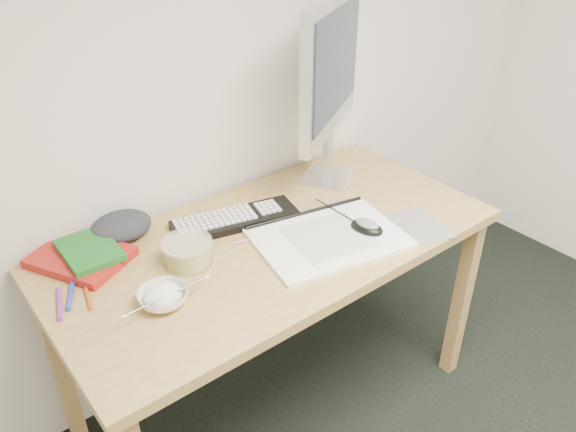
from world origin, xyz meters
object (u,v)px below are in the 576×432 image
object	(u,v)px
keyboard	(235,220)
monitor	(331,71)
desk	(274,258)
sketchpad	(329,238)
rice_bowl	(163,298)

from	to	relation	value
keyboard	monitor	bearing A→B (deg)	20.33
desk	monitor	distance (m)	0.66
sketchpad	rice_bowl	size ratio (longest dim) A/B	3.39
keyboard	rice_bowl	size ratio (longest dim) A/B	3.09
keyboard	monitor	distance (m)	0.60
sketchpad	monitor	distance (m)	0.58
desk	keyboard	distance (m)	0.18
desk	sketchpad	bearing A→B (deg)	-44.00
monitor	sketchpad	bearing A→B (deg)	-162.42
keyboard	rice_bowl	bearing A→B (deg)	-136.14
sketchpad	rice_bowl	distance (m)	0.55
sketchpad	monitor	xyz separation A→B (m)	(0.28, 0.32, 0.40)
desk	sketchpad	size ratio (longest dim) A/B	3.13
keyboard	rice_bowl	xyz separation A→B (m)	(-0.37, -0.22, 0.01)
monitor	rice_bowl	bearing A→B (deg)	166.90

